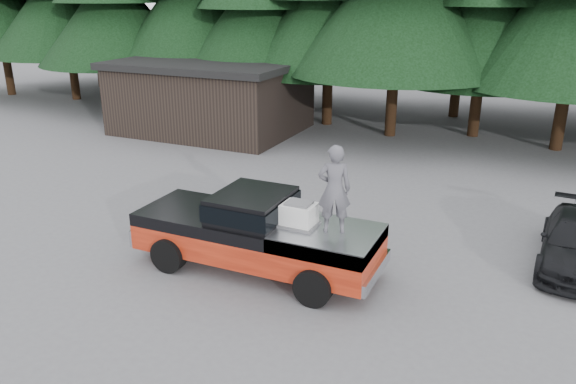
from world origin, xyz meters
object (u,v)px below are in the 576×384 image
at_px(pickup_truck, 257,244).
at_px(air_compressor, 299,215).
at_px(man_on_bed, 334,189).
at_px(utility_building, 212,95).

relative_size(pickup_truck, air_compressor, 8.21).
distance_m(pickup_truck, man_on_bed, 2.52).
height_order(pickup_truck, air_compressor, air_compressor).
bearing_deg(utility_building, pickup_truck, -54.16).
bearing_deg(pickup_truck, utility_building, 125.84).
height_order(man_on_bed, utility_building, same).
distance_m(air_compressor, utility_building, 15.26).
distance_m(man_on_bed, utility_building, 15.78).
bearing_deg(air_compressor, man_on_bed, 3.12).
bearing_deg(man_on_bed, air_compressor, -20.76).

